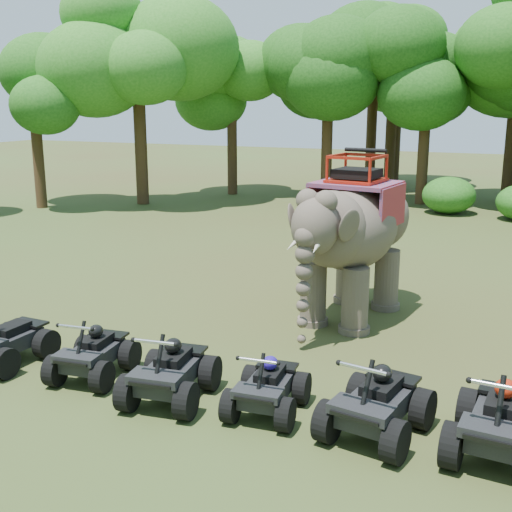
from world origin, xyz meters
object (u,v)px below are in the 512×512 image
(atv_0, at_px, (6,333))
(atv_4, at_px, (377,394))
(atv_2, at_px, (170,364))
(atv_3, at_px, (267,380))
(elephant, at_px, (353,236))
(atv_5, at_px, (502,412))
(atv_1, at_px, (93,347))

(atv_0, relative_size, atv_4, 0.92)
(atv_0, relative_size, atv_2, 0.95)
(atv_0, distance_m, atv_3, 5.38)
(elephant, relative_size, atv_5, 2.47)
(atv_0, bearing_deg, atv_4, 3.41)
(elephant, relative_size, atv_1, 2.88)
(elephant, distance_m, atv_5, 6.40)
(atv_3, bearing_deg, elephant, 85.68)
(atv_1, height_order, atv_3, atv_1)
(atv_5, bearing_deg, atv_4, -173.03)
(atv_1, bearing_deg, atv_3, -6.64)
(atv_1, distance_m, atv_4, 5.26)
(elephant, bearing_deg, atv_3, -81.49)
(elephant, relative_size, atv_3, 3.01)
(atv_1, height_order, atv_4, atv_4)
(elephant, height_order, atv_5, elephant)
(atv_5, bearing_deg, atv_0, -174.29)
(atv_3, bearing_deg, atv_1, 175.28)
(atv_1, bearing_deg, atv_4, -6.69)
(atv_5, bearing_deg, atv_3, -174.46)
(atv_3, distance_m, atv_5, 3.56)
(atv_3, height_order, atv_5, atv_5)
(atv_1, xyz_separation_m, atv_4, (5.26, -0.01, 0.07))
(elephant, xyz_separation_m, atv_2, (-1.65, -5.46, -1.29))
(atv_2, distance_m, atv_4, 3.49)
(atv_2, height_order, atv_3, atv_2)
(atv_3, bearing_deg, atv_2, -177.04)
(elephant, xyz_separation_m, atv_4, (1.83, -5.24, -1.27))
(elephant, bearing_deg, atv_0, -126.70)
(elephant, height_order, atv_0, elephant)
(atv_0, height_order, atv_2, atv_2)
(atv_3, xyz_separation_m, atv_4, (1.79, -0.00, 0.10))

